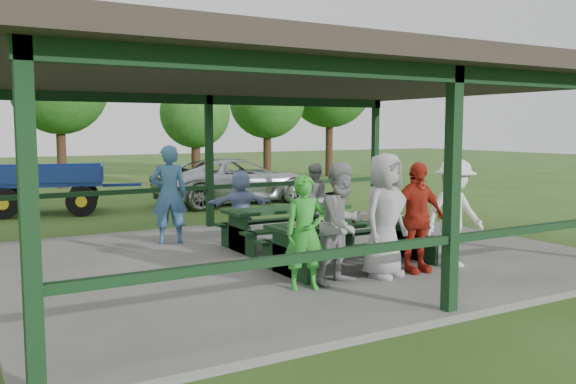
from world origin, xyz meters
TOP-DOWN VIEW (x-y plane):
  - ground at (0.00, 0.00)m, footprint 90.00×90.00m
  - concrete_slab at (0.00, 0.00)m, footprint 10.00×8.00m
  - pavilion_structure at (0.00, 0.00)m, footprint 10.60×8.60m
  - picnic_table_near at (0.38, -1.20)m, footprint 2.85×1.39m
  - picnic_table_far at (0.34, 0.80)m, footprint 2.46×1.39m
  - table_setting at (0.43, -1.18)m, footprint 2.49×0.45m
  - contestant_green at (-1.01, -2.03)m, footprint 0.67×0.54m
  - contestant_grey_left at (-0.39, -2.05)m, footprint 0.99×0.85m
  - contestant_grey_mid at (0.39, -2.04)m, footprint 1.07×0.88m
  - contestant_red at (1.03, -2.03)m, footprint 1.05×0.51m
  - contestant_white_fedora at (1.81, -2.07)m, footprint 1.19×0.74m
  - spectator_lblue at (-0.18, 1.79)m, footprint 1.39×0.76m
  - spectator_blue at (-1.52, 2.22)m, footprint 0.81×0.64m
  - spectator_grey at (1.46, 1.64)m, footprint 0.82×0.69m
  - pickup_truck at (2.74, 8.21)m, footprint 5.31×2.77m
  - farm_trailer at (-2.84, 8.64)m, footprint 4.17×2.42m
  - tree_left at (-1.13, 16.04)m, footprint 3.75×3.75m
  - tree_mid at (3.60, 13.77)m, footprint 2.78×2.78m
  - tree_right at (7.45, 14.90)m, footprint 3.37×3.37m
  - tree_far_right at (11.39, 15.78)m, footprint 4.23×4.23m

SIDE VIEW (x-z plane):
  - ground at x=0.00m, z-range 0.00..0.00m
  - concrete_slab at x=0.00m, z-range 0.00..0.10m
  - picnic_table_far at x=0.34m, z-range 0.20..0.95m
  - picnic_table_near at x=0.38m, z-range 0.21..0.96m
  - pickup_truck at x=2.74m, z-range 0.00..1.43m
  - farm_trailer at x=-2.84m, z-range -0.01..1.44m
  - spectator_lblue at x=-0.18m, z-range 0.10..1.52m
  - spectator_grey at x=1.46m, z-range 0.10..1.62m
  - table_setting at x=0.43m, z-range 0.83..0.93m
  - contestant_green at x=-1.01m, z-range 0.10..1.71m
  - contestant_red at x=1.03m, z-range 0.10..1.84m
  - contestant_grey_left at x=-0.39m, z-range 0.10..1.87m
  - contestant_white_fedora at x=1.81m, z-range 0.08..1.90m
  - contestant_grey_mid at x=0.39m, z-range 0.10..1.99m
  - spectator_blue at x=-1.52m, z-range 0.10..2.04m
  - tree_mid at x=3.60m, z-range 0.76..5.10m
  - pavilion_structure at x=0.00m, z-range 1.55..4.79m
  - tree_right at x=7.45m, z-range 0.93..6.19m
  - tree_left at x=-1.13m, z-range 1.04..6.90m
  - tree_far_right at x=11.39m, z-range 1.17..7.78m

